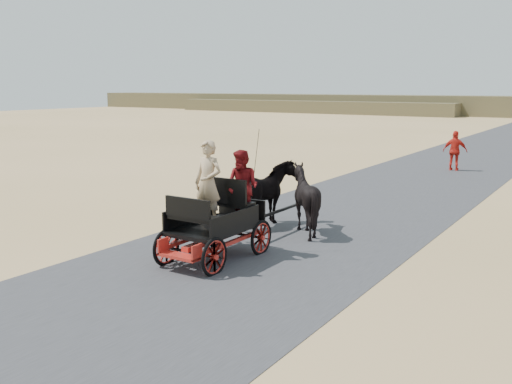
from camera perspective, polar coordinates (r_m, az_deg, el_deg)
The scene contains 9 objects.
ground at distance 13.74m, azimuth 2.88°, elevation -4.79°, with size 140.00×140.00×0.00m, color tan.
road at distance 13.73m, azimuth 2.88°, elevation -4.77°, with size 6.00×140.00×0.01m, color #38383A.
ridge_near at distance 78.58m, azimuth 5.19°, elevation 8.49°, with size 40.00×4.00×1.60m, color brown.
carriage at distance 12.19m, azimuth -4.11°, elevation -5.05°, with size 1.30×2.40×0.72m, color black, non-canonical shape.
horse_left at distance 14.79m, azimuth 1.16°, elevation -0.29°, with size 0.91×2.01×1.70m, color black.
horse_right at distance 14.25m, azimuth 4.92°, elevation -0.74°, with size 1.37×1.54×1.70m, color black.
driver_man at distance 12.07m, azimuth -4.80°, elevation 0.92°, with size 0.66×0.43×1.80m, color tan.
passenger_woman at distance 12.24m, azimuth -1.37°, elevation 0.55°, with size 0.77×0.60×1.58m, color #660C0F.
pedestrian at distance 26.15m, azimuth 19.28°, elevation 3.91°, with size 1.01×0.42×1.73m, color red.
Camera 1 is at (6.61, -11.48, 3.64)m, focal length 40.00 mm.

